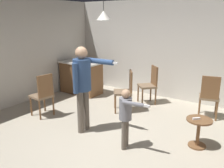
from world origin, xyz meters
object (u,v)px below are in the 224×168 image
at_px(kitchen_counter, 81,77).
at_px(dining_chair_near_wall, 209,95).
at_px(dining_chair_by_counter, 150,83).
at_px(spare_remote_on_table, 196,119).
at_px(person_adult, 83,80).
at_px(person_child, 126,113).
at_px(dining_chair_centre_back, 126,89).
at_px(dining_chair_spare, 43,94).
at_px(side_table_by_couch, 198,129).

xyz_separation_m(kitchen_counter, dining_chair_near_wall, (3.62, 0.21, 0.07)).
bearing_deg(dining_chair_near_wall, dining_chair_by_counter, 160.84).
bearing_deg(spare_remote_on_table, person_adult, -162.56).
xyz_separation_m(person_child, dining_chair_near_wall, (0.85, 2.16, -0.12)).
xyz_separation_m(person_adult, dining_chair_centre_back, (0.12, 1.38, -0.50)).
bearing_deg(dining_chair_spare, dining_chair_centre_back, -39.30).
xyz_separation_m(dining_chair_centre_back, spare_remote_on_table, (1.88, -0.75, -0.01)).
relative_size(person_adult, dining_chair_spare, 1.69).
distance_m(person_child, spare_remote_on_table, 1.22).
bearing_deg(person_child, side_table_by_couch, 119.13).
height_order(person_child, dining_chair_near_wall, person_child).
distance_m(person_adult, person_child, 1.10).
height_order(side_table_by_couch, person_child, person_child).
bearing_deg(dining_chair_by_counter, person_adult, 124.60).
height_order(kitchen_counter, person_child, person_child).
xyz_separation_m(person_adult, dining_chair_near_wall, (1.87, 2.07, -0.50)).
xyz_separation_m(side_table_by_couch, person_child, (-1.01, -0.77, 0.34)).
xyz_separation_m(person_adult, spare_remote_on_table, (2.00, 0.63, -0.51)).
bearing_deg(kitchen_counter, side_table_by_couch, -17.38).
bearing_deg(kitchen_counter, dining_chair_by_counter, 9.34).
relative_size(dining_chair_centre_back, spare_remote_on_table, 7.69).
bearing_deg(dining_chair_near_wall, side_table_by_couch, -97.02).
relative_size(side_table_by_couch, dining_chair_by_counter, 0.52).
distance_m(person_adult, dining_chair_near_wall, 2.84).
bearing_deg(dining_chair_by_counter, kitchen_counter, 52.99).
distance_m(person_child, dining_chair_spare, 2.28).
distance_m(side_table_by_couch, dining_chair_by_counter, 2.29).
bearing_deg(dining_chair_spare, person_adult, -85.29).
bearing_deg(dining_chair_centre_back, person_adult, 139.14).
distance_m(person_adult, spare_remote_on_table, 2.16).
relative_size(side_table_by_couch, person_adult, 0.31).
distance_m(dining_chair_centre_back, dining_chair_spare, 1.92).
bearing_deg(side_table_by_couch, spare_remote_on_table, -130.52).
bearing_deg(side_table_by_couch, dining_chair_centre_back, 159.90).
relative_size(person_adult, person_child, 1.58).
xyz_separation_m(dining_chair_near_wall, dining_chair_centre_back, (-1.75, -0.69, 0.00)).
bearing_deg(dining_chair_near_wall, spare_remote_on_table, -98.90).
bearing_deg(person_adult, dining_chair_by_counter, 167.95).
height_order(kitchen_counter, side_table_by_couch, kitchen_counter).
xyz_separation_m(dining_chair_by_counter, dining_chair_centre_back, (-0.23, -0.83, 0.00)).
bearing_deg(dining_chair_centre_back, dining_chair_spare, 98.85).
bearing_deg(dining_chair_near_wall, person_child, -125.25).
relative_size(side_table_by_couch, dining_chair_centre_back, 0.52).
bearing_deg(dining_chair_spare, side_table_by_couch, -72.81).
xyz_separation_m(person_adult, dining_chair_by_counter, (0.35, 2.21, -0.50)).
distance_m(side_table_by_couch, person_child, 1.32).
xyz_separation_m(side_table_by_couch, dining_chair_centre_back, (-1.92, 0.70, 0.22)).
relative_size(dining_chair_by_counter, spare_remote_on_table, 7.69).
xyz_separation_m(dining_chair_by_counter, dining_chair_spare, (-1.60, -2.18, 0.00)).
relative_size(person_adult, spare_remote_on_table, 13.02).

